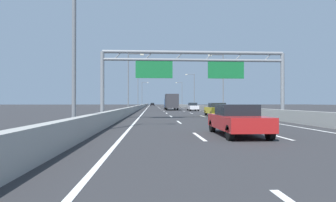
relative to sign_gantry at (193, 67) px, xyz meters
name	(u,v)px	position (x,y,z in m)	size (l,w,h in m)	color
ground_plane	(162,107)	(0.08, 74.72, -4.84)	(260.00, 260.00, 0.00)	#2D2D30
lane_dash_left_1	(199,137)	(-1.72, -12.78, -4.84)	(0.16, 3.00, 0.01)	white
lane_dash_left_2	(179,122)	(-1.72, -3.78, -4.84)	(0.16, 3.00, 0.01)	white
lane_dash_left_3	(171,116)	(-1.72, 5.22, -4.84)	(0.16, 3.00, 0.01)	white
lane_dash_left_4	(167,113)	(-1.72, 14.22, -4.84)	(0.16, 3.00, 0.01)	white
lane_dash_left_5	(164,111)	(-1.72, 23.22, -4.84)	(0.16, 3.00, 0.01)	white
lane_dash_left_6	(162,110)	(-1.72, 32.22, -4.84)	(0.16, 3.00, 0.01)	white
lane_dash_left_7	(161,109)	(-1.72, 41.22, -4.84)	(0.16, 3.00, 0.01)	white
lane_dash_left_8	(160,108)	(-1.72, 50.22, -4.84)	(0.16, 3.00, 0.01)	white
lane_dash_left_9	(159,108)	(-1.72, 59.22, -4.84)	(0.16, 3.00, 0.01)	white
lane_dash_left_10	(158,107)	(-1.72, 68.22, -4.84)	(0.16, 3.00, 0.01)	white
lane_dash_left_11	(157,107)	(-1.72, 77.22, -4.84)	(0.16, 3.00, 0.01)	white
lane_dash_left_12	(157,106)	(-1.72, 86.22, -4.84)	(0.16, 3.00, 0.01)	white
lane_dash_left_13	(157,106)	(-1.72, 95.22, -4.84)	(0.16, 3.00, 0.01)	white
lane_dash_left_14	(156,106)	(-1.72, 104.22, -4.84)	(0.16, 3.00, 0.01)	white
lane_dash_left_15	(156,106)	(-1.72, 113.22, -4.84)	(0.16, 3.00, 0.01)	white
lane_dash_left_16	(156,105)	(-1.72, 122.22, -4.84)	(0.16, 3.00, 0.01)	white
lane_dash_left_17	(156,105)	(-1.72, 131.22, -4.84)	(0.16, 3.00, 0.01)	white
lane_dash_right_1	(277,136)	(1.88, -12.78, -4.84)	(0.16, 3.00, 0.01)	white
lane_dash_right_2	(224,122)	(1.88, -3.78, -4.84)	(0.16, 3.00, 0.01)	white
lane_dash_right_3	(203,116)	(1.88, 5.22, -4.84)	(0.16, 3.00, 0.01)	white
lane_dash_right_4	(191,113)	(1.88, 14.22, -4.84)	(0.16, 3.00, 0.01)	white
lane_dash_right_5	(184,111)	(1.88, 23.22, -4.84)	(0.16, 3.00, 0.01)	white
lane_dash_right_6	(179,110)	(1.88, 32.22, -4.84)	(0.16, 3.00, 0.01)	white
lane_dash_right_7	(175,109)	(1.88, 41.22, -4.84)	(0.16, 3.00, 0.01)	white
lane_dash_right_8	(172,108)	(1.88, 50.22, -4.84)	(0.16, 3.00, 0.01)	white
lane_dash_right_9	(170,108)	(1.88, 59.22, -4.84)	(0.16, 3.00, 0.01)	white
lane_dash_right_10	(168,107)	(1.88, 68.22, -4.84)	(0.16, 3.00, 0.01)	white
lane_dash_right_11	(167,107)	(1.88, 77.22, -4.84)	(0.16, 3.00, 0.01)	white
lane_dash_right_12	(166,106)	(1.88, 86.22, -4.84)	(0.16, 3.00, 0.01)	white
lane_dash_right_13	(165,106)	(1.88, 95.22, -4.84)	(0.16, 3.00, 0.01)	white
lane_dash_right_14	(164,106)	(1.88, 104.22, -4.84)	(0.16, 3.00, 0.01)	white
lane_dash_right_15	(163,106)	(1.88, 113.22, -4.84)	(0.16, 3.00, 0.01)	white
lane_dash_right_16	(162,105)	(1.88, 122.22, -4.84)	(0.16, 3.00, 0.01)	white
lane_dash_right_17	(162,105)	(1.88, 131.22, -4.84)	(0.16, 3.00, 0.01)	white
edge_line_left	(148,107)	(-5.17, 62.72, -4.84)	(0.16, 176.00, 0.01)	white
edge_line_right	(180,107)	(5.33, 62.72, -4.84)	(0.16, 176.00, 0.01)	white
barrier_left	(144,105)	(-6.82, 84.72, -4.37)	(0.45, 220.00, 0.95)	#9E9E99
barrier_right	(178,105)	(6.98, 84.72, -4.37)	(0.45, 220.00, 0.95)	#9E9E99
sign_gantry	(193,67)	(0.00, 0.00, 0.00)	(17.24, 0.36, 6.36)	gray
streetlamp_left_near	(79,23)	(-7.38, -11.58, 0.55)	(2.58, 0.28, 9.50)	slate
streetlamp_left_mid	(130,79)	(-7.38, 18.57, 0.55)	(2.58, 0.28, 9.50)	slate
streetlamp_right_mid	(222,79)	(7.55, 18.57, 0.55)	(2.58, 0.28, 9.50)	slate
streetlamp_left_far	(139,88)	(-7.38, 48.72, 0.55)	(2.58, 0.28, 9.50)	slate
streetlamp_right_far	(193,89)	(7.55, 48.72, 0.55)	(2.58, 0.28, 9.50)	slate
streetlamp_left_distant	(143,93)	(-7.38, 78.87, 0.55)	(2.58, 0.28, 9.50)	slate
streetlamp_right_distant	(181,93)	(7.55, 78.87, 0.55)	(2.58, 0.28, 9.50)	slate
black_car	(152,104)	(-3.60, 103.18, -4.09)	(1.89, 4.39, 1.45)	black
red_car	(237,120)	(0.15, -12.46, -4.11)	(1.89, 4.30, 1.46)	red
white_car	(193,107)	(3.91, 26.04, -4.08)	(1.70, 4.41, 1.53)	silver
yellow_car	(216,109)	(3.46, 5.61, -4.07)	(1.83, 4.24, 1.51)	yellow
orange_car	(171,105)	(3.57, 80.07, -4.13)	(1.87, 4.46, 1.37)	orange
box_truck	(171,102)	(0.19, 31.46, -3.09)	(2.46, 8.77, 3.27)	#194799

